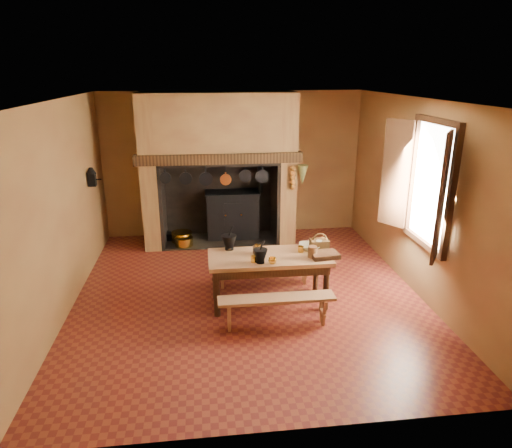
{
  "coord_description": "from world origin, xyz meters",
  "views": [
    {
      "loc": [
        -0.61,
        -6.08,
        3.17
      ],
      "look_at": [
        0.16,
        0.3,
        0.99
      ],
      "focal_mm": 32.0,
      "sensor_mm": 36.0,
      "label": 1
    }
  ],
  "objects": [
    {
      "name": "wall_left",
      "position": [
        -2.5,
        0.0,
        1.4
      ],
      "size": [
        0.02,
        5.5,
        2.8
      ],
      "primitive_type": "cube",
      "color": "olive",
      "rests_on": "floor"
    },
    {
      "name": "onion_string",
      "position": [
        1.0,
        1.79,
        1.33
      ],
      "size": [
        0.12,
        0.1,
        0.46
      ],
      "primitive_type": null,
      "color": "#9F5E1D",
      "rests_on": "chimney_breast"
    },
    {
      "name": "window",
      "position": [
        2.35,
        -0.4,
        1.7
      ],
      "size": [
        0.39,
        1.75,
        1.76
      ],
      "color": "white",
      "rests_on": "wall_right"
    },
    {
      "name": "mortar_small",
      "position": [
        0.11,
        -0.54,
        0.84
      ],
      "size": [
        0.19,
        0.19,
        0.33
      ],
      "rotation": [
        0.0,
        0.0,
        -0.13
      ],
      "color": "black",
      "rests_on": "work_table"
    },
    {
      "name": "mortar_large",
      "position": [
        -0.27,
        -0.02,
        0.85
      ],
      "size": [
        0.21,
        0.21,
        0.36
      ],
      "rotation": [
        0.0,
        0.0,
        -0.28
      ],
      "color": "black",
      "rests_on": "work_table"
    },
    {
      "name": "coffee_grinder",
      "position": [
        0.12,
        -0.22,
        0.79
      ],
      "size": [
        0.16,
        0.12,
        0.17
      ],
      "rotation": [
        0.0,
        0.0,
        0.14
      ],
      "color": "#362011",
      "rests_on": "work_table"
    },
    {
      "name": "chimney_breast",
      "position": [
        -0.3,
        2.31,
        1.81
      ],
      "size": [
        2.95,
        0.96,
        2.8
      ],
      "color": "olive",
      "rests_on": "floor"
    },
    {
      "name": "wooden_tray",
      "position": [
        1.01,
        -0.45,
        0.76
      ],
      "size": [
        0.4,
        0.3,
        0.06
      ],
      "primitive_type": "cube",
      "rotation": [
        0.0,
        0.0,
        0.1
      ],
      "color": "#362011",
      "rests_on": "work_table"
    },
    {
      "name": "brass_mug_b",
      "position": [
        0.73,
        -0.24,
        0.77
      ],
      "size": [
        0.08,
        0.08,
        0.09
      ],
      "primitive_type": "cylinder",
      "rotation": [
        0.0,
        0.0,
        0.07
      ],
      "color": "gold",
      "rests_on": "work_table"
    },
    {
      "name": "hanging_pans",
      "position": [
        -0.34,
        1.81,
        1.36
      ],
      "size": [
        1.92,
        0.29,
        0.27
      ],
      "color": "black",
      "rests_on": "chimney_breast"
    },
    {
      "name": "brass_cup",
      "position": [
        0.27,
        -0.59,
        0.77
      ],
      "size": [
        0.14,
        0.14,
        0.09
      ],
      "primitive_type": "imported",
      "rotation": [
        0.0,
        0.0,
        -0.43
      ],
      "color": "gold",
      "rests_on": "work_table"
    },
    {
      "name": "hearth_pans",
      "position": [
        -1.05,
        2.22,
        0.09
      ],
      "size": [
        0.51,
        0.62,
        0.2
      ],
      "color": "gold",
      "rests_on": "floor"
    },
    {
      "name": "floor",
      "position": [
        0.0,
        0.0,
        0.0
      ],
      "size": [
        5.5,
        5.5,
        0.0
      ],
      "primitive_type": "plane",
      "color": "maroon",
      "rests_on": "ground"
    },
    {
      "name": "herb_bunch",
      "position": [
        1.18,
        1.79,
        1.38
      ],
      "size": [
        0.2,
        0.2,
        0.35
      ],
      "primitive_type": "cone",
      "rotation": [
        3.14,
        0.0,
        0.0
      ],
      "color": "brown",
      "rests_on": "chimney_breast"
    },
    {
      "name": "wall_front",
      "position": [
        0.0,
        -2.75,
        1.4
      ],
      "size": [
        5.0,
        0.02,
        2.8
      ],
      "primitive_type": "cube",
      "color": "olive",
      "rests_on": "floor"
    },
    {
      "name": "mixing_bowl",
      "position": [
        0.87,
        -0.14,
        0.77
      ],
      "size": [
        0.33,
        0.33,
        0.07
      ],
      "primitive_type": "imported",
      "rotation": [
        0.0,
        0.0,
        -0.1
      ],
      "color": "beige",
      "rests_on": "work_table"
    },
    {
      "name": "iron_range",
      "position": [
        -0.04,
        2.45,
        0.48
      ],
      "size": [
        1.12,
        0.55,
        1.6
      ],
      "color": "black",
      "rests_on": "floor"
    },
    {
      "name": "wall_right",
      "position": [
        2.5,
        0.0,
        1.4
      ],
      "size": [
        0.02,
        5.5,
        2.8
      ],
      "primitive_type": "cube",
      "color": "olive",
      "rests_on": "floor"
    },
    {
      "name": "bench_back",
      "position": [
        0.27,
        0.26,
        0.33
      ],
      "size": [
        1.57,
        0.27,
        0.44
      ],
      "color": "#A5784B",
      "rests_on": "floor"
    },
    {
      "name": "back_wall",
      "position": [
        0.0,
        2.75,
        1.4
      ],
      "size": [
        5.0,
        0.02,
        2.8
      ],
      "primitive_type": "cube",
      "color": "olive",
      "rests_on": "floor"
    },
    {
      "name": "brass_mug_a",
      "position": [
        0.03,
        -0.51,
        0.77
      ],
      "size": [
        0.1,
        0.1,
        0.09
      ],
      "primitive_type": "cylinder",
      "rotation": [
        0.0,
        0.0,
        0.32
      ],
      "color": "gold",
      "rests_on": "work_table"
    },
    {
      "name": "stoneware_crock",
      "position": [
        0.85,
        -0.43,
        0.81
      ],
      "size": [
        0.14,
        0.14,
        0.16
      ],
      "primitive_type": "cylinder",
      "rotation": [
        0.0,
        0.0,
        -0.11
      ],
      "color": "brown",
      "rests_on": "work_table"
    },
    {
      "name": "bench_front",
      "position": [
        0.27,
        -0.95,
        0.32
      ],
      "size": [
        1.5,
        0.26,
        0.42
      ],
      "color": "#A5784B",
      "rests_on": "floor"
    },
    {
      "name": "glass_jar",
      "position": [
        0.99,
        -0.21,
        0.81
      ],
      "size": [
        0.09,
        0.09,
        0.15
      ],
      "primitive_type": "cylinder",
      "rotation": [
        0.0,
        0.0,
        -0.11
      ],
      "color": "beige",
      "rests_on": "work_table"
    },
    {
      "name": "work_table",
      "position": [
        0.27,
        -0.31,
        0.61
      ],
      "size": [
        1.68,
        0.75,
        0.73
      ],
      "color": "#A5784B",
      "rests_on": "floor"
    },
    {
      "name": "wall_coffee_mill",
      "position": [
        -2.42,
        1.55,
        1.52
      ],
      "size": [
        0.23,
        0.16,
        0.31
      ],
      "color": "black",
      "rests_on": "wall_left"
    },
    {
      "name": "ceiling",
      "position": [
        0.0,
        0.0,
        2.8
      ],
      "size": [
        5.5,
        5.5,
        0.0
      ],
      "primitive_type": "plane",
      "rotation": [
        3.14,
        0.0,
        0.0
      ],
      "color": "silver",
      "rests_on": "back_wall"
    },
    {
      "name": "wicker_basket",
      "position": [
        1.01,
        -0.16,
        0.81
      ],
      "size": [
        0.27,
        0.2,
        0.25
      ],
      "rotation": [
        0.0,
        0.0,
        -0.05
      ],
      "color": "#533419",
      "rests_on": "work_table"
    }
  ]
}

